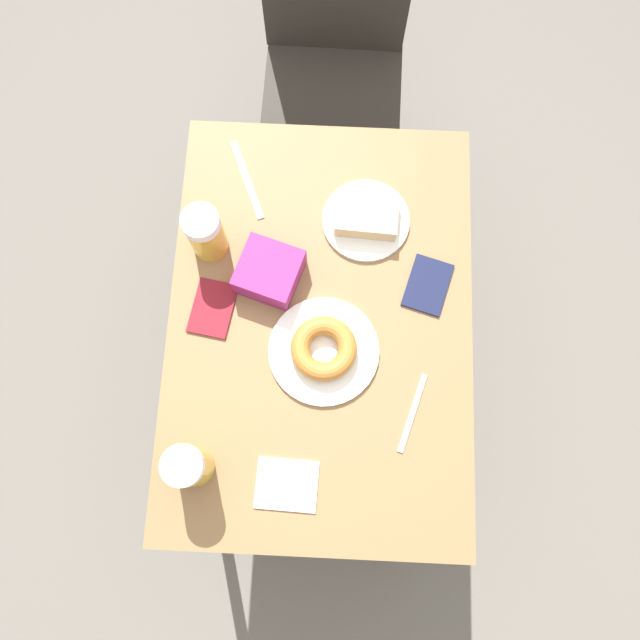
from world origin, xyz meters
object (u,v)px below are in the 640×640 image
object	(u,v)px
chair	(334,43)
blue_pouch	(269,272)
passport_far_edge	(213,308)
plate_with_donut	(324,350)
napkin_folded	(287,485)
beer_mug_center	(206,233)
fork	(412,413)
passport_near_edge	(428,285)
beer_mug_left	(189,466)
knife	(247,179)
plate_with_cake	(366,218)

from	to	relation	value
chair	blue_pouch	xyz separation A→B (m)	(-0.12, -0.74, 0.19)
passport_far_edge	blue_pouch	world-z (taller)	blue_pouch
chair	plate_with_donut	size ratio (longest dim) A/B	4.02
napkin_folded	beer_mug_center	bearing A→B (deg)	111.42
napkin_folded	fork	world-z (taller)	same
napkin_folded	passport_near_edge	size ratio (longest dim) A/B	0.90
napkin_folded	beer_mug_left	bearing A→B (deg)	172.23
plate_with_donut	passport_near_edge	world-z (taller)	plate_with_donut
fork	beer_mug_center	bearing A→B (deg)	142.13
plate_with_donut	knife	distance (m)	0.45
fork	blue_pouch	distance (m)	0.43
beer_mug_left	blue_pouch	world-z (taller)	beer_mug_left
napkin_folded	passport_far_edge	size ratio (longest dim) A/B	0.94
fork	blue_pouch	xyz separation A→B (m)	(-0.32, 0.29, 0.03)
chair	fork	bearing A→B (deg)	-77.76
chair	knife	bearing A→B (deg)	-109.08
beer_mug_left	passport_far_edge	world-z (taller)	beer_mug_left
chair	plate_with_donut	bearing A→B (deg)	-88.26
chair	passport_far_edge	bearing A→B (deg)	-105.03
beer_mug_left	plate_with_cake	bearing A→B (deg)	59.29
napkin_folded	fork	size ratio (longest dim) A/B	0.77
beer_mug_left	fork	xyz separation A→B (m)	(0.45, 0.13, -0.07)
knife	fork	bearing A→B (deg)	-53.32
passport_far_edge	beer_mug_center	bearing A→B (deg)	96.56
passport_near_edge	plate_with_cake	bearing A→B (deg)	133.69
knife	passport_far_edge	bearing A→B (deg)	-99.25
chair	passport_near_edge	xyz separation A→B (m)	(0.23, -0.75, 0.16)
fork	plate_with_cake	bearing A→B (deg)	104.34
plate_with_cake	beer_mug_left	xyz separation A→B (m)	(-0.34, -0.57, 0.05)
knife	blue_pouch	world-z (taller)	blue_pouch
napkin_folded	knife	distance (m)	0.70
plate_with_donut	beer_mug_center	size ratio (longest dim) A/B	1.64
plate_with_cake	passport_far_edge	xyz separation A→B (m)	(-0.33, -0.22, -0.02)
passport_near_edge	beer_mug_center	bearing A→B (deg)	171.59
chair	plate_with_donut	world-z (taller)	chair
passport_far_edge	blue_pouch	bearing A→B (deg)	33.06
beer_mug_left	beer_mug_center	world-z (taller)	same
knife	passport_far_edge	size ratio (longest dim) A/B	1.44
chair	plate_with_cake	xyz separation A→B (m)	(0.09, -0.60, 0.18)
chair	fork	size ratio (longest dim) A/B	5.70
beer_mug_left	napkin_folded	distance (m)	0.20
beer_mug_center	napkin_folded	xyz separation A→B (m)	(0.20, -0.52, -0.07)
plate_with_cake	beer_mug_left	bearing A→B (deg)	-120.71
plate_with_cake	passport_far_edge	bearing A→B (deg)	-145.96
plate_with_donut	passport_near_edge	bearing A→B (deg)	35.57
chair	beer_mug_left	distance (m)	1.21
passport_near_edge	fork	bearing A→B (deg)	-96.25
beer_mug_center	chair	bearing A→B (deg)	69.31
fork	knife	xyz separation A→B (m)	(-0.39, 0.52, -0.00)
plate_with_cake	fork	xyz separation A→B (m)	(0.11, -0.43, -0.02)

